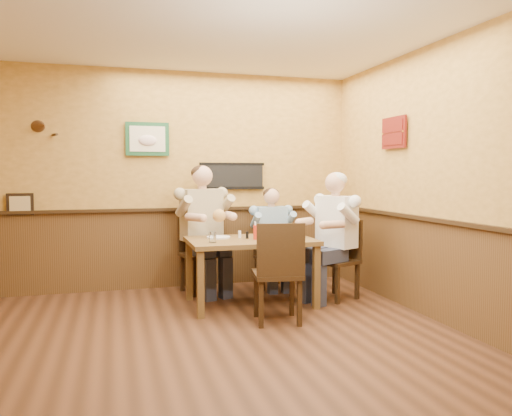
% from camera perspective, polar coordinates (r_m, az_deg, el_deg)
% --- Properties ---
extents(room, '(5.02, 5.03, 2.81)m').
position_cam_1_polar(room, '(4.26, -5.65, 6.65)').
color(room, '#371E10').
rests_on(room, ground).
extents(dining_table, '(1.40, 0.90, 0.75)m').
position_cam_1_polar(dining_table, '(5.65, -0.63, -4.46)').
color(dining_table, brown).
rests_on(dining_table, ground).
extents(chair_back_left, '(0.56, 0.56, 1.00)m').
position_cam_1_polar(chair_back_left, '(6.28, -6.21, -5.09)').
color(chair_back_left, '#322110').
rests_on(chair_back_left, ground).
extents(chair_back_right, '(0.38, 0.38, 0.81)m').
position_cam_1_polar(chair_back_right, '(6.52, 1.71, -5.54)').
color(chair_back_right, '#322110').
rests_on(chair_back_right, ground).
extents(chair_right_end, '(0.57, 0.57, 0.94)m').
position_cam_1_polar(chair_right_end, '(6.00, 9.14, -5.81)').
color(chair_right_end, '#322110').
rests_on(chair_right_end, ground).
extents(chair_near_side, '(0.53, 0.53, 1.01)m').
position_cam_1_polar(chair_near_side, '(5.02, 2.43, -7.28)').
color(chair_near_side, '#322110').
rests_on(chair_near_side, ground).
extents(diner_tan_shirt, '(0.81, 0.81, 1.42)m').
position_cam_1_polar(diner_tan_shirt, '(6.25, -6.23, -3.16)').
color(diner_tan_shirt, tan).
rests_on(diner_tan_shirt, ground).
extents(diner_blue_polo, '(0.54, 0.54, 1.16)m').
position_cam_1_polar(diner_blue_polo, '(6.50, 1.72, -4.02)').
color(diner_blue_polo, '#799BB6').
rests_on(diner_blue_polo, ground).
extents(diner_white_elder, '(0.82, 0.82, 1.35)m').
position_cam_1_polar(diner_white_elder, '(5.97, 9.17, -3.90)').
color(diner_white_elder, white).
rests_on(diner_white_elder, ground).
extents(water_glass_left, '(0.09, 0.09, 0.12)m').
position_cam_1_polar(water_glass_left, '(5.34, -5.00, -3.33)').
color(water_glass_left, white).
rests_on(water_glass_left, dining_table).
extents(water_glass_mid, '(0.08, 0.08, 0.12)m').
position_cam_1_polar(water_glass_mid, '(5.39, 1.18, -3.24)').
color(water_glass_mid, silver).
rests_on(water_glass_mid, dining_table).
extents(cola_tumbler, '(0.11, 0.11, 0.12)m').
position_cam_1_polar(cola_tumbler, '(5.60, 4.19, -2.96)').
color(cola_tumbler, black).
rests_on(cola_tumbler, dining_table).
extents(hot_sauce_bottle, '(0.06, 0.06, 0.18)m').
position_cam_1_polar(hot_sauce_bottle, '(5.56, -0.09, -2.69)').
color(hot_sauce_bottle, red).
rests_on(hot_sauce_bottle, dining_table).
extents(salt_shaker, '(0.04, 0.04, 0.08)m').
position_cam_1_polar(salt_shaker, '(5.70, -1.87, -3.03)').
color(salt_shaker, white).
rests_on(salt_shaker, dining_table).
extents(pepper_shaker, '(0.04, 0.04, 0.08)m').
position_cam_1_polar(pepper_shaker, '(5.64, -1.02, -3.11)').
color(pepper_shaker, black).
rests_on(pepper_shaker, dining_table).
extents(plate_far_left, '(0.32, 0.32, 0.02)m').
position_cam_1_polar(plate_far_left, '(5.72, -4.32, -3.34)').
color(plate_far_left, silver).
rests_on(plate_far_left, dining_table).
extents(plate_far_right, '(0.28, 0.28, 0.01)m').
position_cam_1_polar(plate_far_right, '(5.87, 1.92, -3.16)').
color(plate_far_right, white).
rests_on(plate_far_right, dining_table).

